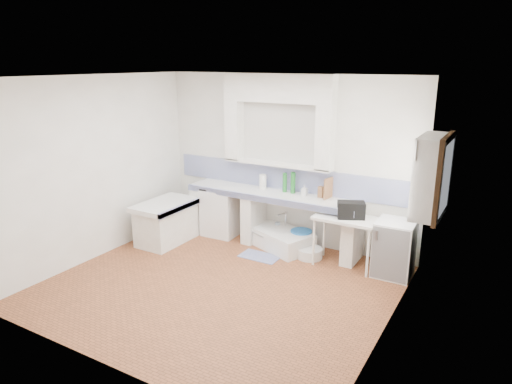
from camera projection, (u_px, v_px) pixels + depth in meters
The scene contains 36 objects.
floor at pixel (220, 286), 6.36m from camera, with size 4.50×4.50×0.00m, color brown.
ceiling at pixel (215, 77), 5.59m from camera, with size 4.50×4.50×0.00m, color white.
wall_back at pixel (286, 160), 7.64m from camera, with size 4.50×4.50×0.00m, color white.
wall_front at pixel (96, 237), 4.31m from camera, with size 4.50×4.50×0.00m, color white.
wall_left at pixel (96, 169), 7.06m from camera, with size 4.50×4.50×0.00m, color white.
wall_right at pixel (392, 216), 4.89m from camera, with size 4.50×4.50×0.00m, color white.
alcove_mass at pixel (278, 88), 7.26m from camera, with size 1.90×0.25×0.45m, color white.
window_frame at pixel (432, 176), 5.75m from camera, with size 0.35×0.86×1.06m, color #392512.
lace_valance at pixel (423, 145), 5.72m from camera, with size 0.01×0.84×0.24m, color white.
counter_slab at pixel (272, 195), 7.59m from camera, with size 3.00×0.60×0.08m, color white.
counter_lip at pixel (264, 199), 7.35m from camera, with size 3.00×0.04×0.10m, color navy.
counter_pier_left at pixel (204, 208), 8.38m from camera, with size 0.20×0.55×0.82m, color white.
counter_pier_mid at pixel (254, 217), 7.88m from camera, with size 0.20×0.55×0.82m, color white.
counter_pier_right at pixel (353, 236), 7.04m from camera, with size 0.20×0.55×0.82m, color white.
peninsula_top at pixel (165, 205), 7.74m from camera, with size 0.70×1.10×0.08m, color white.
peninsula_base at pixel (167, 224), 7.84m from camera, with size 0.60×1.00×0.62m, color white.
peninsula_lip at pixel (181, 208), 7.59m from camera, with size 0.04×1.10×0.10m, color navy.
backsplash at pixel (285, 178), 7.71m from camera, with size 4.27×0.03×0.40m, color navy.
stove at pixel (222, 212), 8.17m from camera, with size 0.59×0.57×0.83m, color white.
sink at pixel (279, 239), 7.67m from camera, with size 1.15×0.62×0.28m, color white.
side_table at pixel (345, 242), 6.89m from camera, with size 0.93×0.51×0.04m, color white.
fridge at pixel (394, 249), 6.58m from camera, with size 0.53×0.53×0.82m, color white.
bucket_red at pixel (268, 235), 7.82m from camera, with size 0.31×0.31×0.29m, color #C93150.
bucket_orange at pixel (275, 242), 7.55m from camera, with size 0.30×0.30×0.28m, color orange.
bucket_blue at pixel (301, 240), 7.55m from camera, with size 0.35×0.35×0.33m, color blue.
basin_white at pixel (310, 253), 7.25m from camera, with size 0.40×0.40×0.16m, color white.
water_bottle_a at pixel (278, 232), 7.88m from camera, with size 0.09×0.09×0.34m, color silver.
water_bottle_b at pixel (287, 235), 7.80m from camera, with size 0.08×0.08×0.29m, color silver.
black_bag at pixel (351, 210), 6.72m from camera, with size 0.39×0.22×0.25m, color black.
green_bottle_a at pixel (285, 183), 7.58m from camera, with size 0.07×0.07×0.32m, color #1D6F26.
green_bottle_b at pixel (293, 183), 7.51m from camera, with size 0.08×0.08×0.35m, color #1D6F26.
knife_block at pixel (321, 192), 7.29m from camera, with size 0.09×0.07×0.18m, color #96603C.
cutting_board at pixel (328, 188), 7.21m from camera, with size 0.02×0.24×0.33m, color #96603C.
paper_towel at pixel (263, 182), 7.79m from camera, with size 0.12×0.12×0.24m, color white.
soap_bottle at pixel (304, 190), 7.41m from camera, with size 0.08×0.08×0.18m, color white.
rug at pixel (260, 256), 7.30m from camera, with size 0.63×0.36×0.01m, color #353F95.
Camera 1 is at (3.31, -4.74, 2.99)m, focal length 32.38 mm.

